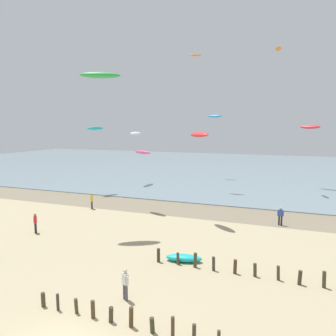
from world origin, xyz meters
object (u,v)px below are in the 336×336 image
(kite_aloft_3, at_px, (100,75))
(kite_aloft_8, at_px, (215,116))
(kite_aloft_0, at_px, (199,135))
(kite_aloft_10, at_px, (278,49))
(kite_aloft_5, at_px, (143,152))
(kite_aloft_4, at_px, (95,128))
(kite_aloft_7, at_px, (310,127))
(person_mid_beach, at_px, (92,201))
(kite_aloft_9, at_px, (136,134))
(grounded_kite, at_px, (184,258))
(person_right_flank, at_px, (35,223))
(person_left_flank, at_px, (280,216))
(kite_aloft_12, at_px, (196,55))
(person_by_waterline, at_px, (125,283))

(kite_aloft_3, distance_m, kite_aloft_8, 21.27)
(kite_aloft_0, relative_size, kite_aloft_10, 1.27)
(kite_aloft_5, bearing_deg, kite_aloft_4, -9.24)
(kite_aloft_5, relative_size, kite_aloft_7, 0.82)
(kite_aloft_4, bearing_deg, person_mid_beach, -122.17)
(kite_aloft_9, bearing_deg, kite_aloft_0, 40.04)
(grounded_kite, xyz_separation_m, kite_aloft_5, (-8.42, 11.45, 6.08))
(grounded_kite, distance_m, kite_aloft_7, 34.54)
(person_right_flank, distance_m, kite_aloft_8, 27.30)
(person_mid_beach, bearing_deg, person_right_flank, -88.66)
(person_left_flank, distance_m, kite_aloft_0, 10.61)
(kite_aloft_7, relative_size, kite_aloft_12, 1.44)
(person_right_flank, height_order, kite_aloft_5, kite_aloft_5)
(person_left_flank, distance_m, grounded_kite, 12.43)
(grounded_kite, xyz_separation_m, kite_aloft_3, (-8.89, 4.21, 13.14))
(kite_aloft_0, xyz_separation_m, kite_aloft_3, (-7.23, -5.34, 5.05))
(grounded_kite, height_order, kite_aloft_5, kite_aloft_5)
(kite_aloft_3, height_order, kite_aloft_8, kite_aloft_3)
(person_mid_beach, height_order, kite_aloft_12, kite_aloft_12)
(kite_aloft_8, height_order, kite_aloft_10, kite_aloft_10)
(kite_aloft_0, distance_m, kite_aloft_5, 7.30)
(person_by_waterline, bearing_deg, kite_aloft_9, 115.44)
(person_mid_beach, height_order, kite_aloft_4, kite_aloft_4)
(person_right_flank, distance_m, grounded_kite, 13.83)
(kite_aloft_8, distance_m, kite_aloft_12, 18.62)
(person_left_flank, bearing_deg, kite_aloft_8, 124.67)
(grounded_kite, bearing_deg, kite_aloft_4, 125.66)
(person_left_flank, distance_m, person_right_flank, 21.89)
(kite_aloft_3, distance_m, kite_aloft_12, 34.75)
(kite_aloft_10, height_order, kite_aloft_12, kite_aloft_12)
(kite_aloft_9, bearing_deg, kite_aloft_10, 95.24)
(kite_aloft_5, height_order, kite_aloft_8, kite_aloft_8)
(kite_aloft_4, bearing_deg, kite_aloft_7, -33.96)
(kite_aloft_4, distance_m, kite_aloft_10, 27.28)
(kite_aloft_7, bearing_deg, kite_aloft_5, 66.10)
(kite_aloft_10, bearing_deg, person_mid_beach, 120.74)
(person_right_flank, distance_m, kite_aloft_7, 39.25)
(kite_aloft_10, bearing_deg, kite_aloft_5, 128.60)
(kite_aloft_4, bearing_deg, kite_aloft_0, -88.02)
(grounded_kite, bearing_deg, person_mid_beach, 134.41)
(kite_aloft_0, bearing_deg, kite_aloft_9, 173.40)
(kite_aloft_3, xyz_separation_m, kite_aloft_8, (5.24, 20.41, -2.90))
(person_mid_beach, height_order, person_right_flank, same)
(kite_aloft_4, height_order, kite_aloft_10, kite_aloft_10)
(grounded_kite, relative_size, kite_aloft_3, 0.73)
(person_mid_beach, xyz_separation_m, kite_aloft_4, (-4.53, 8.00, 7.88))
(kite_aloft_0, height_order, kite_aloft_3, kite_aloft_3)
(kite_aloft_5, height_order, kite_aloft_12, kite_aloft_12)
(kite_aloft_3, xyz_separation_m, kite_aloft_9, (-7.61, 21.84, -5.44))
(person_by_waterline, height_order, kite_aloft_7, kite_aloft_7)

